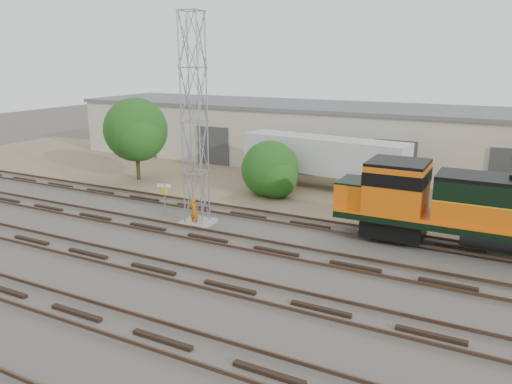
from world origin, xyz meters
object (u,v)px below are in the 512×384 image
at_px(signal_tower, 195,126).
at_px(worker, 194,211).
at_px(locomotive, 503,211).
at_px(semi_trailer, 326,157).

height_order(signal_tower, worker, signal_tower).
xyz_separation_m(locomotive, signal_tower, (-15.59, -2.62, 3.39)).
height_order(locomotive, signal_tower, signal_tower).
height_order(signal_tower, semi_trailer, signal_tower).
xyz_separation_m(worker, semi_trailer, (3.88, 11.17, 1.56)).
distance_m(signal_tower, worker, 4.87).
bearing_deg(signal_tower, worker, -104.08).
relative_size(locomotive, semi_trailer, 1.32).
distance_m(signal_tower, semi_trailer, 12.05).
xyz_separation_m(locomotive, worker, (-15.65, -2.85, -1.47)).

